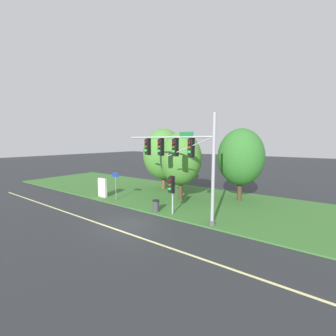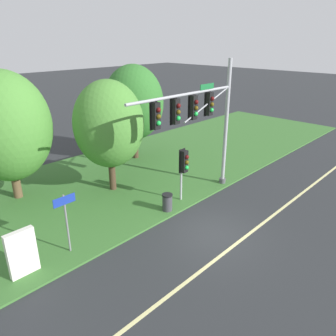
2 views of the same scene
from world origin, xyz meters
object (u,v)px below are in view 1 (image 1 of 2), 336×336
(tree_behind_signpost, at_px, (241,157))
(trash_bin, at_px, (156,206))
(traffic_signal_mast, at_px, (181,155))
(route_sign_post, at_px, (116,182))
(tree_left_of_mast, at_px, (181,159))
(tree_nearest_road, at_px, (163,154))
(info_kiosk, at_px, (102,188))
(pedestrian_signal_near_kerb, at_px, (171,187))

(tree_behind_signpost, height_order, trash_bin, tree_behind_signpost)
(traffic_signal_mast, relative_size, tree_behind_signpost, 1.12)
(route_sign_post, relative_size, tree_left_of_mast, 0.41)
(trash_bin, bearing_deg, route_sign_post, 174.36)
(tree_nearest_road, bearing_deg, info_kiosk, -111.21)
(tree_behind_signpost, bearing_deg, trash_bin, -119.82)
(route_sign_post, relative_size, info_kiosk, 1.40)
(traffic_signal_mast, distance_m, pedestrian_signal_near_kerb, 2.73)
(tree_behind_signpost, bearing_deg, tree_nearest_road, -178.94)
(pedestrian_signal_near_kerb, distance_m, trash_bin, 2.21)
(route_sign_post, distance_m, tree_nearest_road, 7.14)
(tree_nearest_road, height_order, info_kiosk, tree_nearest_road)
(info_kiosk, bearing_deg, traffic_signal_mast, -3.19)
(info_kiosk, bearing_deg, route_sign_post, 1.43)
(pedestrian_signal_near_kerb, relative_size, tree_behind_signpost, 0.44)
(pedestrian_signal_near_kerb, height_order, tree_nearest_road, tree_nearest_road)
(info_kiosk, height_order, trash_bin, info_kiosk)
(tree_behind_signpost, xyz_separation_m, info_kiosk, (-11.64, -6.93, -3.19))
(route_sign_post, bearing_deg, pedestrian_signal_near_kerb, -3.34)
(traffic_signal_mast, bearing_deg, route_sign_post, 175.66)
(tree_behind_signpost, bearing_deg, route_sign_post, -144.59)
(pedestrian_signal_near_kerb, bearing_deg, traffic_signal_mast, -10.92)
(traffic_signal_mast, xyz_separation_m, tree_left_of_mast, (-2.80, 4.24, -0.72))
(pedestrian_signal_near_kerb, bearing_deg, route_sign_post, 176.66)
(route_sign_post, distance_m, trash_bin, 5.60)
(tree_nearest_road, relative_size, tree_left_of_mast, 1.10)
(tree_behind_signpost, bearing_deg, traffic_signal_mast, -103.61)
(tree_nearest_road, distance_m, trash_bin, 9.40)
(tree_left_of_mast, bearing_deg, trash_bin, -85.04)
(info_kiosk, relative_size, trash_bin, 2.04)
(tree_behind_signpost, bearing_deg, tree_left_of_mast, -144.99)
(pedestrian_signal_near_kerb, height_order, info_kiosk, pedestrian_signal_near_kerb)
(tree_left_of_mast, bearing_deg, traffic_signal_mast, -56.56)
(route_sign_post, bearing_deg, tree_behind_signpost, 35.41)
(pedestrian_signal_near_kerb, bearing_deg, tree_left_of_mast, 113.75)
(pedestrian_signal_near_kerb, height_order, route_sign_post, pedestrian_signal_near_kerb)
(tree_nearest_road, xyz_separation_m, tree_left_of_mast, (4.41, -3.06, -0.14))
(tree_nearest_road, bearing_deg, trash_bin, -56.65)
(pedestrian_signal_near_kerb, xyz_separation_m, tree_behind_signpost, (2.83, 7.28, 1.98))
(pedestrian_signal_near_kerb, xyz_separation_m, tree_left_of_mast, (-1.78, 4.05, 1.80))
(traffic_signal_mast, distance_m, info_kiosk, 10.53)
(traffic_signal_mast, relative_size, info_kiosk, 4.04)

